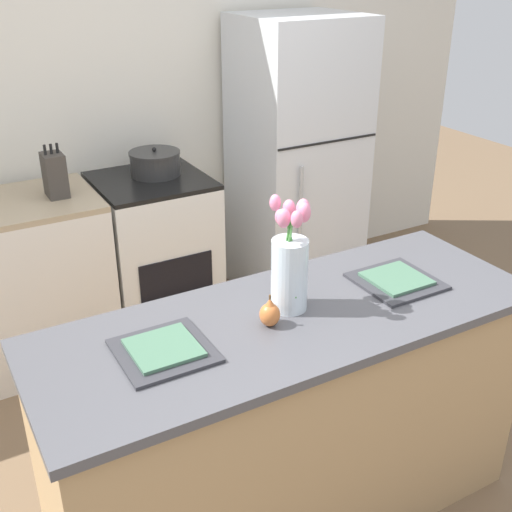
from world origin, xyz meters
The scene contains 11 objects.
ground_plane centered at (0.00, 0.00, 0.00)m, with size 10.00×10.00×0.00m, color brown.
back_wall centered at (0.00, 2.00, 1.35)m, with size 5.20×0.08×2.70m.
kitchen_island centered at (0.00, 0.00, 0.46)m, with size 1.80×0.66×0.92m.
stove_range centered at (0.10, 1.60, 0.46)m, with size 0.60×0.61×0.92m.
refrigerator centered at (1.05, 1.60, 0.86)m, with size 0.68×0.67×1.72m.
flower_vase centered at (0.02, 0.05, 1.08)m, with size 0.13×0.19×0.40m.
pear_figurine centered at (-0.10, -0.02, 0.96)m, with size 0.07×0.07×0.11m.
plate_setting_left centered at (-0.47, 0.01, 0.93)m, with size 0.29×0.29×0.02m.
plate_setting_right centered at (0.47, 0.01, 0.93)m, with size 0.29×0.29×0.02m.
cooking_pot centered at (0.15, 1.65, 0.98)m, with size 0.28×0.28×0.16m.
knife_block centered at (-0.41, 1.58, 1.03)m, with size 0.10×0.14×0.27m.
Camera 1 is at (-1.04, -1.58, 2.05)m, focal length 45.00 mm.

